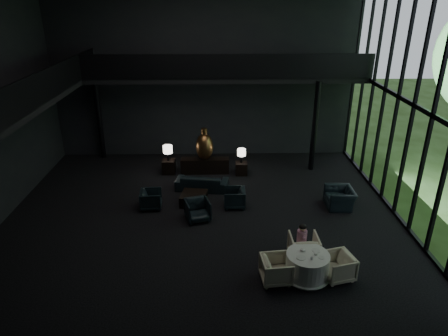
{
  "coord_description": "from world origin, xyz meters",
  "views": [
    {
      "loc": [
        0.48,
        -12.55,
        7.31
      ],
      "look_at": [
        0.77,
        0.5,
        1.61
      ],
      "focal_mm": 32.0,
      "sensor_mm": 36.0,
      "label": 1
    }
  ],
  "objects_px": {
    "coffee_table": "(194,199)",
    "dining_chair_west": "(276,268)",
    "window_armchair": "(340,195)",
    "child": "(302,234)",
    "lounge_armchair_east": "(234,197)",
    "dining_chair_east": "(338,265)",
    "dining_chair_north": "(304,245)",
    "table_lamp_left": "(168,150)",
    "lounge_armchair_south": "(198,208)",
    "side_table_right": "(241,168)",
    "sofa": "(202,180)",
    "console": "(205,166)",
    "lounge_armchair_west": "(151,198)",
    "side_table_left": "(169,166)",
    "dining_table": "(307,267)",
    "table_lamp_right": "(242,153)",
    "bronze_urn": "(205,146)"
  },
  "relations": [
    {
      "from": "table_lamp_left",
      "to": "lounge_armchair_south",
      "type": "bearing_deg",
      "value": -70.3
    },
    {
      "from": "dining_table",
      "to": "dining_chair_east",
      "type": "height_order",
      "value": "dining_chair_east"
    },
    {
      "from": "window_armchair",
      "to": "dining_chair_east",
      "type": "relative_size",
      "value": 1.32
    },
    {
      "from": "console",
      "to": "bronze_urn",
      "type": "bearing_deg",
      "value": -90.0
    },
    {
      "from": "table_lamp_right",
      "to": "dining_chair_north",
      "type": "distance_m",
      "value": 6.38
    },
    {
      "from": "child",
      "to": "console",
      "type": "bearing_deg",
      "value": -63.98
    },
    {
      "from": "lounge_armchair_east",
      "to": "dining_chair_east",
      "type": "distance_m",
      "value": 4.94
    },
    {
      "from": "sofa",
      "to": "lounge_armchair_south",
      "type": "height_order",
      "value": "lounge_armchair_south"
    },
    {
      "from": "console",
      "to": "child",
      "type": "relative_size",
      "value": 3.33
    },
    {
      "from": "table_lamp_left",
      "to": "sofa",
      "type": "xyz_separation_m",
      "value": [
        1.52,
        -1.61,
        -0.69
      ]
    },
    {
      "from": "dining_chair_north",
      "to": "coffee_table",
      "type": "bearing_deg",
      "value": -46.02
    },
    {
      "from": "lounge_armchair_west",
      "to": "dining_table",
      "type": "height_order",
      "value": "lounge_armchair_west"
    },
    {
      "from": "side_table_left",
      "to": "table_lamp_left",
      "type": "height_order",
      "value": "table_lamp_left"
    },
    {
      "from": "coffee_table",
      "to": "side_table_left",
      "type": "bearing_deg",
      "value": 113.36
    },
    {
      "from": "side_table_left",
      "to": "table_lamp_right",
      "type": "distance_m",
      "value": 3.28
    },
    {
      "from": "side_table_right",
      "to": "dining_chair_west",
      "type": "xyz_separation_m",
      "value": [
        0.52,
        -7.16,
        0.16
      ]
    },
    {
      "from": "table_lamp_left",
      "to": "dining_chair_north",
      "type": "height_order",
      "value": "table_lamp_left"
    },
    {
      "from": "side_table_left",
      "to": "dining_chair_east",
      "type": "xyz_separation_m",
      "value": [
        5.43,
        -7.29,
        0.12
      ]
    },
    {
      "from": "dining_chair_east",
      "to": "lounge_armchair_east",
      "type": "bearing_deg",
      "value": -161.82
    },
    {
      "from": "coffee_table",
      "to": "dining_chair_west",
      "type": "distance_m",
      "value": 5.16
    },
    {
      "from": "window_armchair",
      "to": "child",
      "type": "xyz_separation_m",
      "value": [
        -2.04,
        -3.01,
        0.27
      ]
    },
    {
      "from": "lounge_armchair_east",
      "to": "dining_chair_east",
      "type": "bearing_deg",
      "value": 33.58
    },
    {
      "from": "sofa",
      "to": "lounge_armchair_west",
      "type": "distance_m",
      "value": 2.39
    },
    {
      "from": "sofa",
      "to": "dining_chair_north",
      "type": "bearing_deg",
      "value": 132.32
    },
    {
      "from": "console",
      "to": "sofa",
      "type": "bearing_deg",
      "value": -92.92
    },
    {
      "from": "console",
      "to": "side_table_right",
      "type": "height_order",
      "value": "console"
    },
    {
      "from": "dining_chair_east",
      "to": "side_table_right",
      "type": "bearing_deg",
      "value": -176.94
    },
    {
      "from": "dining_chair_east",
      "to": "side_table_left",
      "type": "bearing_deg",
      "value": -157.78
    },
    {
      "from": "dining_table",
      "to": "dining_chair_east",
      "type": "relative_size",
      "value": 1.57
    },
    {
      "from": "side_table_left",
      "to": "dining_table",
      "type": "distance_m",
      "value": 8.57
    },
    {
      "from": "lounge_armchair_south",
      "to": "window_armchair",
      "type": "distance_m",
      "value": 5.31
    },
    {
      "from": "lounge_armchair_east",
      "to": "dining_chair_north",
      "type": "relative_size",
      "value": 0.85
    },
    {
      "from": "dining_chair_east",
      "to": "dining_chair_north",
      "type": "bearing_deg",
      "value": -155.19
    },
    {
      "from": "lounge_armchair_west",
      "to": "console",
      "type": "bearing_deg",
      "value": -35.0
    },
    {
      "from": "sofa",
      "to": "coffee_table",
      "type": "distance_m",
      "value": 1.27
    },
    {
      "from": "coffee_table",
      "to": "console",
      "type": "bearing_deg",
      "value": 82.77
    },
    {
      "from": "sofa",
      "to": "dining_table",
      "type": "relative_size",
      "value": 1.58
    },
    {
      "from": "table_lamp_left",
      "to": "sofa",
      "type": "relative_size",
      "value": 0.32
    },
    {
      "from": "table_lamp_right",
      "to": "child",
      "type": "height_order",
      "value": "table_lamp_right"
    },
    {
      "from": "sofa",
      "to": "dining_chair_west",
      "type": "relative_size",
      "value": 2.45
    },
    {
      "from": "lounge_armchair_east",
      "to": "coffee_table",
      "type": "xyz_separation_m",
      "value": [
        -1.53,
        0.26,
        -0.2
      ]
    },
    {
      "from": "console",
      "to": "dining_chair_east",
      "type": "distance_m",
      "value": 8.23
    },
    {
      "from": "table_lamp_right",
      "to": "lounge_armchair_west",
      "type": "height_order",
      "value": "table_lamp_right"
    },
    {
      "from": "table_lamp_left",
      "to": "lounge_armchair_south",
      "type": "relative_size",
      "value": 0.78
    },
    {
      "from": "lounge_armchair_west",
      "to": "table_lamp_left",
      "type": "bearing_deg",
      "value": -9.55
    },
    {
      "from": "side_table_right",
      "to": "lounge_armchair_west",
      "type": "distance_m",
      "value": 4.6
    },
    {
      "from": "lounge_armchair_south",
      "to": "child",
      "type": "relative_size",
      "value": 1.38
    },
    {
      "from": "console",
      "to": "table_lamp_right",
      "type": "height_order",
      "value": "table_lamp_right"
    },
    {
      "from": "lounge_armchair_east",
      "to": "child",
      "type": "relative_size",
      "value": 1.27
    },
    {
      "from": "dining_table",
      "to": "sofa",
      "type": "bearing_deg",
      "value": 118.91
    }
  ]
}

